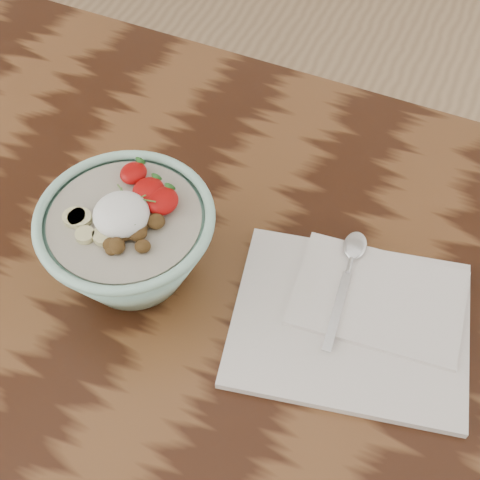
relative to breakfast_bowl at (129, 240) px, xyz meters
The scene contains 4 objects.
table 25.37cm from the breakfast_bowl, ahead, with size 160.00×90.00×75.00cm.
breakfast_bowl is the anchor object (origin of this frame).
napkin 28.53cm from the breakfast_bowl, ahead, with size 31.67×27.54×1.70cm.
spoon 27.31cm from the breakfast_bowl, 24.69° to the left, with size 3.82×17.78×0.93cm.
Camera 1 is at (11.44, -37.22, 145.45)cm, focal length 50.00 mm.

